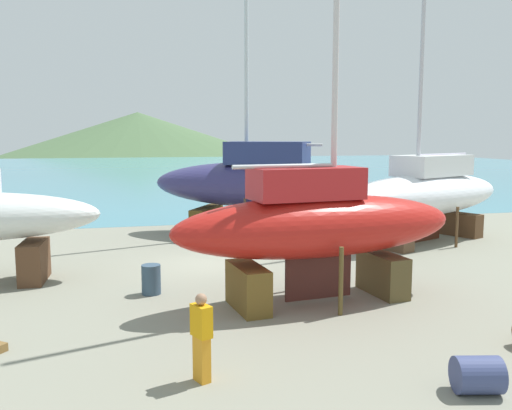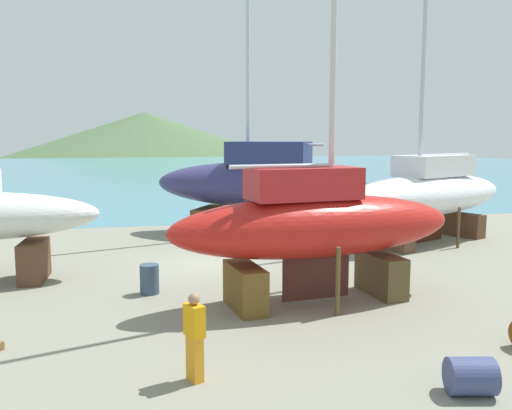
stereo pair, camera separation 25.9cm
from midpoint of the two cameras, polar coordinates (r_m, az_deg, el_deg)
ground_plane at (r=16.35m, az=-2.66°, el=-9.06°), size 50.49×50.49×0.00m
sea_water at (r=74.71m, az=-10.56°, el=3.59°), size 140.94×92.87×0.01m
headland_hill at (r=166.03m, az=-11.53°, el=5.50°), size 143.65×143.65×23.32m
sailboat_large_starboard at (r=15.00m, az=6.78°, el=-2.13°), size 8.54×3.27×13.79m
sailboat_mid_port at (r=24.93m, az=0.65°, el=2.28°), size 10.36×7.89×14.72m
sailboat_far_slipway at (r=24.70m, az=17.74°, el=1.17°), size 10.43×6.85×15.17m
worker at (r=10.47m, az=-5.75°, el=-13.51°), size 0.40×0.50×1.70m
barrel_tipped_left at (r=10.88m, az=22.29°, el=-16.30°), size 0.94×0.83×0.68m
barrel_tar_black at (r=16.29m, az=-10.67°, el=-7.65°), size 0.73×0.73×0.87m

